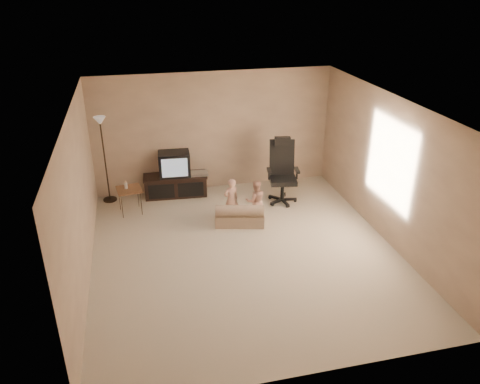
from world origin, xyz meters
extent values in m
plane|color=#BCB095|center=(0.00, 0.00, 0.00)|extent=(5.50, 5.50, 0.00)
plane|color=silver|center=(0.00, 0.00, 2.50)|extent=(5.50, 5.50, 0.00)
plane|color=tan|center=(0.00, 2.75, 1.25)|extent=(5.00, 0.00, 5.00)
plane|color=tan|center=(0.00, -2.75, 1.25)|extent=(5.00, 0.00, 5.00)
plane|color=tan|center=(-2.50, 0.00, 1.25)|extent=(0.00, 5.50, 5.50)
plane|color=tan|center=(2.50, 0.00, 1.25)|extent=(0.00, 5.50, 5.50)
cube|color=black|center=(-0.89, 2.49, 0.20)|extent=(1.30, 0.54, 0.41)
cube|color=black|center=(-0.89, 2.49, 0.43)|extent=(1.33, 0.58, 0.04)
cube|color=black|center=(-1.20, 2.28, 0.21)|extent=(0.53, 0.05, 0.31)
cube|color=black|center=(-0.60, 2.24, 0.21)|extent=(0.53, 0.05, 0.31)
cube|color=black|center=(-0.88, 2.51, 0.70)|extent=(0.66, 0.49, 0.50)
cube|color=silver|center=(-0.90, 2.28, 0.70)|extent=(0.52, 0.04, 0.39)
cube|color=#B4B3B6|center=(-0.39, 2.41, 0.48)|extent=(0.38, 0.28, 0.05)
cylinder|color=black|center=(1.19, 1.66, 0.26)|extent=(0.07, 0.07, 0.42)
cube|color=black|center=(1.19, 1.66, 0.50)|extent=(0.60, 0.60, 0.09)
cube|color=black|center=(1.23, 1.91, 0.88)|extent=(0.52, 0.27, 0.73)
cube|color=black|center=(1.23, 1.91, 1.23)|extent=(0.33, 0.16, 0.17)
cube|color=black|center=(0.91, 1.71, 0.70)|extent=(0.12, 0.30, 0.04)
cube|color=black|center=(1.47, 1.61, 0.70)|extent=(0.12, 0.30, 0.04)
cube|color=brown|center=(-1.83, 1.91, 0.49)|extent=(0.51, 0.51, 0.03)
cylinder|color=#2E2114|center=(-1.98, 1.70, 0.25)|extent=(0.01, 0.01, 0.50)
cylinder|color=#2E2114|center=(-1.62, 1.75, 0.25)|extent=(0.01, 0.01, 0.50)
cylinder|color=#2E2114|center=(-2.03, 2.06, 0.25)|extent=(0.01, 0.01, 0.50)
cylinder|color=#2E2114|center=(-1.67, 2.11, 0.25)|extent=(0.01, 0.01, 0.50)
cylinder|color=beige|center=(-1.88, 1.94, 0.57)|extent=(0.06, 0.06, 0.13)
cone|color=#D7B68C|center=(-1.88, 1.94, 0.65)|extent=(0.05, 0.05, 0.05)
cylinder|color=#2E2114|center=(-2.24, 2.55, 0.01)|extent=(0.28, 0.28, 0.03)
cylinder|color=#2E2114|center=(-2.24, 2.55, 0.85)|extent=(0.03, 0.03, 1.67)
cone|color=beige|center=(-2.24, 2.55, 1.69)|extent=(0.24, 0.24, 0.16)
cube|color=tan|center=(0.15, 1.00, 0.12)|extent=(0.99, 0.69, 0.23)
cylinder|color=tan|center=(0.11, 0.85, 0.33)|extent=(0.91, 0.42, 0.21)
imported|color=#DAA088|center=(0.02, 1.18, 0.42)|extent=(0.35, 0.30, 0.83)
imported|color=#DAA088|center=(0.46, 1.07, 0.40)|extent=(0.39, 0.22, 0.80)
camera|label=1|loc=(-1.61, -6.50, 4.27)|focal=35.00mm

